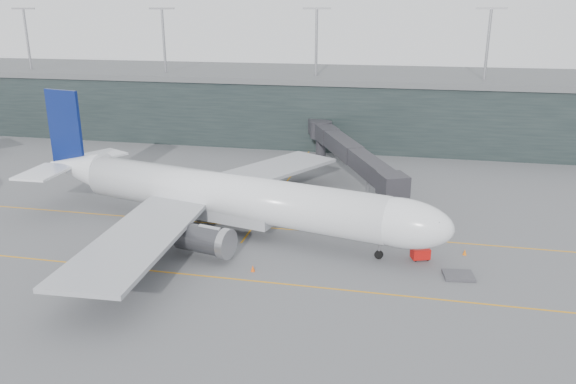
# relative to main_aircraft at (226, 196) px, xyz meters

# --- Properties ---
(ground) EXTENTS (320.00, 320.00, 0.00)m
(ground) POSITION_rel_main_aircraft_xyz_m (-1.83, 6.05, -4.93)
(ground) COLOR #59595E
(ground) RESTS_ON ground
(taxiline_a) EXTENTS (160.00, 0.25, 0.02)m
(taxiline_a) POSITION_rel_main_aircraft_xyz_m (-1.83, 2.05, -4.92)
(taxiline_a) COLOR orange
(taxiline_a) RESTS_ON ground
(taxiline_b) EXTENTS (160.00, 0.25, 0.02)m
(taxiline_b) POSITION_rel_main_aircraft_xyz_m (-1.83, -13.95, -4.92)
(taxiline_b) COLOR orange
(taxiline_b) RESTS_ON ground
(taxiline_lead_main) EXTENTS (0.25, 60.00, 0.02)m
(taxiline_lead_main) POSITION_rel_main_aircraft_xyz_m (3.17, 26.05, -4.92)
(taxiline_lead_main) COLOR orange
(taxiline_lead_main) RESTS_ON ground
(terminal) EXTENTS (240.00, 36.00, 29.00)m
(terminal) POSITION_rel_main_aircraft_xyz_m (-1.83, 64.05, 2.69)
(terminal) COLOR black
(terminal) RESTS_ON ground
(main_aircraft) EXTENTS (62.05, 57.28, 17.57)m
(main_aircraft) POSITION_rel_main_aircraft_xyz_m (0.00, 0.00, 0.00)
(main_aircraft) COLOR white
(main_aircraft) RESTS_ON ground
(jet_bridge) EXTENTS (22.47, 45.20, 7.30)m
(jet_bridge) POSITION_rel_main_aircraft_xyz_m (14.33, 30.99, 0.54)
(jet_bridge) COLOR #28272C
(jet_bridge) RESTS_ON ground
(gse_cart) EXTENTS (2.49, 2.03, 1.46)m
(gse_cart) POSITION_rel_main_aircraft_xyz_m (25.90, -4.23, -4.12)
(gse_cart) COLOR #B4100C
(gse_cart) RESTS_ON ground
(baggage_dolly) EXTENTS (3.65, 3.07, 0.33)m
(baggage_dolly) POSITION_rel_main_aircraft_xyz_m (30.12, -8.11, -4.73)
(baggage_dolly) COLOR #3F3E44
(baggage_dolly) RESTS_ON ground
(uld_a) EXTENTS (2.77, 2.53, 2.04)m
(uld_a) POSITION_rel_main_aircraft_xyz_m (-6.13, 15.41, -3.86)
(uld_a) COLOR #35363A
(uld_a) RESTS_ON ground
(uld_b) EXTENTS (2.09, 1.86, 1.59)m
(uld_b) POSITION_rel_main_aircraft_xyz_m (-4.15, 16.48, -4.10)
(uld_b) COLOR #35363A
(uld_b) RESTS_ON ground
(uld_c) EXTENTS (2.31, 1.95, 1.91)m
(uld_c) POSITION_rel_main_aircraft_xyz_m (-0.40, 15.97, -3.93)
(uld_c) COLOR #35363A
(uld_c) RESTS_ON ground
(cone_nose) EXTENTS (0.48, 0.48, 0.77)m
(cone_nose) POSITION_rel_main_aircraft_xyz_m (31.31, -1.67, -4.54)
(cone_nose) COLOR orange
(cone_nose) RESTS_ON ground
(cone_wing_stbd) EXTENTS (0.48, 0.48, 0.77)m
(cone_wing_stbd) POSITION_rel_main_aircraft_xyz_m (6.90, -11.62, -4.55)
(cone_wing_stbd) COLOR #F1530D
(cone_wing_stbd) RESTS_ON ground
(cone_wing_port) EXTENTS (0.50, 0.50, 0.79)m
(cone_wing_port) POSITION_rel_main_aircraft_xyz_m (6.74, 18.15, -4.53)
(cone_wing_port) COLOR #CA660B
(cone_wing_port) RESTS_ON ground
(cone_tail) EXTENTS (0.41, 0.41, 0.66)m
(cone_tail) POSITION_rel_main_aircraft_xyz_m (-11.20, -6.44, -4.60)
(cone_tail) COLOR red
(cone_tail) RESTS_ON ground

